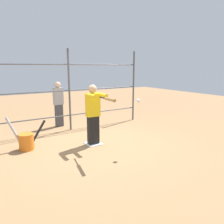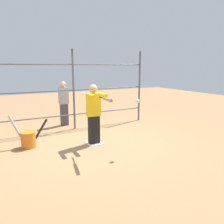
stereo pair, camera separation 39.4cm
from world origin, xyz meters
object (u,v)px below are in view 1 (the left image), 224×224
object	(u,v)px
batter	(93,113)
bystander_behind_fence	(59,103)
baseball_bat_swinging	(109,99)
bat_bucket	(26,141)
softball_in_flight	(138,101)

from	to	relation	value
batter	bystander_behind_fence	size ratio (longest dim) A/B	1.03
baseball_bat_swinging	bat_bucket	bearing A→B (deg)	-43.91
batter	baseball_bat_swinging	size ratio (longest dim) A/B	1.85
batter	softball_in_flight	bearing A→B (deg)	121.31
bat_bucket	bystander_behind_fence	world-z (taller)	bystander_behind_fence
bat_bucket	bystander_behind_fence	size ratio (longest dim) A/B	0.63
baseball_bat_swinging	softball_in_flight	world-z (taller)	baseball_bat_swinging
softball_in_flight	bat_bucket	size ratio (longest dim) A/B	0.10
batter	bat_bucket	xyz separation A→B (m)	(1.58, -0.54, -0.62)
bat_bucket	bystander_behind_fence	distance (m)	2.25
baseball_bat_swinging	bystander_behind_fence	world-z (taller)	bystander_behind_fence
baseball_bat_swinging	bystander_behind_fence	size ratio (longest dim) A/B	0.56
baseball_bat_swinging	softball_in_flight	bearing A→B (deg)	169.29
batter	baseball_bat_swinging	bearing A→B (deg)	84.97
softball_in_flight	bat_bucket	distance (m)	2.89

